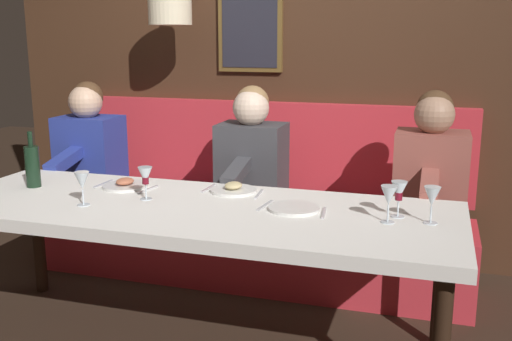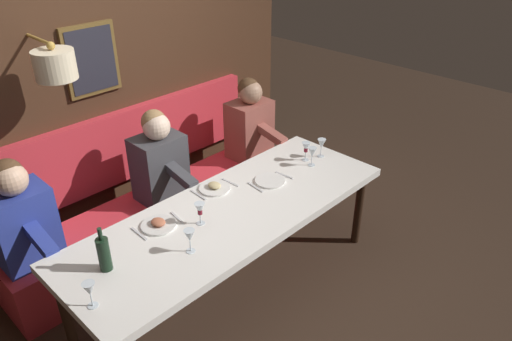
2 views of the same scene
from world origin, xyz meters
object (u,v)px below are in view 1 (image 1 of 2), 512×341
object	(u,v)px
diner_near	(252,155)
wine_glass_1	(145,177)
diner_nearest	(431,166)
dining_table	(192,218)
wine_bottle	(32,166)
wine_glass_4	(432,197)
wine_glass_3	(389,197)
wine_glass_2	(399,192)
diner_middle	(89,146)
wine_glass_0	(82,182)

from	to	relation	value
diner_near	wine_glass_1	distance (m)	0.90
diner_nearest	wine_glass_1	bearing A→B (deg)	122.45
wine_glass_1	dining_table	bearing A→B (deg)	-96.97
diner_near	wine_bottle	distance (m)	1.26
wine_glass_4	wine_glass_3	bearing A→B (deg)	103.17
wine_glass_2	wine_glass_3	distance (m)	0.10
wine_glass_1	wine_glass_3	distance (m)	1.18
diner_near	wine_glass_2	world-z (taller)	diner_near
diner_middle	wine_glass_4	bearing A→B (deg)	-110.81
diner_near	diner_middle	distance (m)	1.14
diner_nearest	wine_glass_1	world-z (taller)	diner_nearest
wine_glass_2	wine_bottle	world-z (taller)	wine_bottle
dining_table	wine_glass_3	xyz separation A→B (m)	(-0.00, -0.92, 0.18)
wine_glass_0	wine_glass_2	size ratio (longest dim) A/B	1.00
diner_middle	wine_glass_1	distance (m)	1.21
wine_glass_3	dining_table	bearing A→B (deg)	89.96
dining_table	wine_glass_1	bearing A→B (deg)	83.03
wine_bottle	diner_nearest	bearing A→B (deg)	-68.54
wine_glass_0	wine_glass_1	world-z (taller)	same
diner_middle	wine_glass_2	xyz separation A→B (m)	(-0.79, -2.07, 0.04)
diner_nearest	wine_bottle	world-z (taller)	diner_nearest
wine_glass_2	wine_glass_4	xyz separation A→B (m)	(-0.05, -0.14, 0.00)
wine_glass_4	wine_glass_0	bearing A→B (deg)	96.92
diner_middle	wine_glass_0	xyz separation A→B (m)	(-1.03, -0.62, 0.04)
wine_glass_3	wine_glass_4	world-z (taller)	same
wine_glass_1	wine_glass_4	world-z (taller)	same
diner_near	wine_glass_3	bearing A→B (deg)	-134.56
wine_bottle	wine_glass_4	bearing A→B (deg)	-91.18
wine_glass_2	diner_near	bearing A→B (deg)	49.87
diner_nearest	diner_middle	world-z (taller)	same
diner_nearest	diner_middle	size ratio (longest dim) A/B	1.00
diner_nearest	diner_near	distance (m)	1.06
diner_middle	wine_glass_1	bearing A→B (deg)	-134.73
wine_glass_0	wine_glass_4	xyz separation A→B (m)	(0.19, -1.59, 0.00)
wine_glass_1	diner_middle	bearing A→B (deg)	45.27
diner_nearest	wine_bottle	distance (m)	2.18
dining_table	diner_nearest	xyz separation A→B (m)	(0.88, -1.08, 0.14)
diner_near	wine_glass_2	bearing A→B (deg)	-130.13
dining_table	wine_glass_1	size ratio (longest dim) A/B	15.41
dining_table	diner_nearest	size ratio (longest dim) A/B	3.20
diner_near	wine_glass_1	size ratio (longest dim) A/B	4.82
wine_glass_1	wine_glass_4	distance (m)	1.35
diner_nearest	wine_glass_0	xyz separation A→B (m)	(-1.03, 1.57, 0.04)
diner_near	wine_glass_1	bearing A→B (deg)	161.79
diner_middle	wine_glass_3	xyz separation A→B (m)	(-0.88, -2.03, 0.04)
wine_glass_3	wine_glass_4	distance (m)	0.18
wine_glass_0	wine_glass_4	distance (m)	1.60
dining_table	wine_glass_1	xyz separation A→B (m)	(0.03, 0.26, 0.18)
diner_nearest	diner_near	size ratio (longest dim) A/B	1.00
diner_nearest	wine_glass_3	size ratio (longest dim) A/B	4.82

